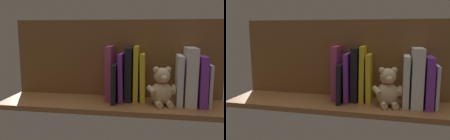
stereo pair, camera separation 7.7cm
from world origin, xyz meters
TOP-DOWN VIEW (x-y plane):
  - ground_plane at (0.00, 0.00)cm, footprint 100.21×26.00cm
  - shelf_back_panel at (0.00, -10.75)cm, footprint 100.21×1.50cm
  - book_0 at (-41.53, -2.76)cm, footprint 1.29×13.68cm
  - book_1 at (-38.51, -2.02)cm, footprint 3.38×15.17cm
  - dictionary_thick_white at (-33.80, -2.23)cm, footprint 4.69×14.54cm
  - book_2 at (-29.41, -2.84)cm, footprint 2.50×13.52cm
  - teddy_bear at (-21.91, 0.77)cm, footprint 13.08×12.26cm
  - book_3 at (-13.46, -4.35)cm, footprint 2.71×10.51cm
  - book_4 at (-10.52, -4.41)cm, footprint 2.10×10.39cm
  - book_5 at (-7.19, -4.13)cm, footprint 2.98×10.93cm
  - book_6 at (-4.02, -2.82)cm, footprint 2.21×13.56cm
  - book_7 at (-1.45, -1.55)cm, footprint 1.90×16.10cm
  - book_8 at (1.61, -3.94)cm, footprint 2.76×11.33cm

SIDE VIEW (x-z plane):
  - ground_plane at x=0.00cm, z-range -2.20..0.00cm
  - teddy_bear at x=-21.91cm, z-range -1.00..15.65cm
  - book_7 at x=-1.45cm, z-range -0.01..17.29cm
  - book_0 at x=-41.53cm, z-range 0.00..17.78cm
  - book_1 at x=-38.51cm, z-range -0.02..21.31cm
  - book_2 at x=-29.41cm, z-range 0.00..21.37cm
  - book_3 at x=-13.46cm, z-range -0.02..21.56cm
  - book_6 at x=-4.02cm, z-range -0.02..21.72cm
  - book_5 at x=-7.19cm, z-range 0.00..24.32cm
  - dictionary_thick_white at x=-33.80cm, z-range 0.00..24.74cm
  - book_8 at x=1.61cm, z-range 0.00..24.82cm
  - book_4 at x=-10.52cm, z-range 0.00..24.97cm
  - shelf_back_panel at x=0.00cm, z-range 0.00..36.94cm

